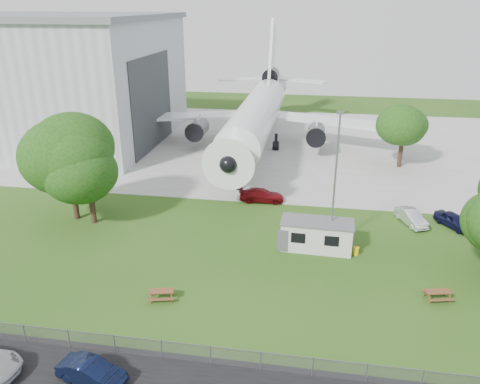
% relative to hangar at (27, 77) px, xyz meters
% --- Properties ---
extents(ground, '(160.00, 160.00, 0.00)m').
position_rel_hangar_xyz_m(ground, '(37.97, -36.00, -9.41)').
color(ground, '#3B621F').
extents(concrete_apron, '(120.00, 46.00, 0.03)m').
position_rel_hangar_xyz_m(concrete_apron, '(37.97, 2.00, -9.39)').
color(concrete_apron, '#B7B7B2').
rests_on(concrete_apron, ground).
extents(hangar, '(43.00, 31.00, 18.55)m').
position_rel_hangar_xyz_m(hangar, '(0.00, 0.00, 0.00)').
color(hangar, '#B2B7BC').
rests_on(hangar, ground).
extents(airliner, '(46.36, 47.73, 17.69)m').
position_rel_hangar_xyz_m(airliner, '(35.97, -0.14, -4.14)').
color(airliner, white).
rests_on(airliner, ground).
extents(site_cabin, '(6.80, 2.94, 2.62)m').
position_rel_hangar_xyz_m(site_cabin, '(44.98, -30.16, -8.09)').
color(site_cabin, beige).
rests_on(site_cabin, ground).
extents(picnic_west, '(2.08, 1.85, 0.76)m').
position_rel_hangar_xyz_m(picnic_west, '(34.03, -39.70, -9.41)').
color(picnic_west, brown).
rests_on(picnic_west, ground).
extents(picnic_east, '(2.09, 1.86, 0.76)m').
position_rel_hangar_xyz_m(picnic_east, '(53.73, -36.52, -9.41)').
color(picnic_east, brown).
rests_on(picnic_east, ground).
extents(fence, '(58.00, 0.04, 1.30)m').
position_rel_hangar_xyz_m(fence, '(37.97, -45.50, -9.41)').
color(fence, gray).
rests_on(fence, ground).
extents(lamp_mast, '(0.16, 0.16, 12.00)m').
position_rel_hangar_xyz_m(lamp_mast, '(46.17, -29.80, -3.41)').
color(lamp_mast, slate).
rests_on(lamp_mast, ground).
extents(tree_west_big, '(9.09, 9.09, 11.40)m').
position_rel_hangar_xyz_m(tree_west_big, '(21.34, -27.80, -2.56)').
color(tree_west_big, '#382619').
rests_on(tree_west_big, ground).
extents(tree_west_small, '(7.28, 7.28, 8.47)m').
position_rel_hangar_xyz_m(tree_west_small, '(23.43, -28.38, -4.59)').
color(tree_west_small, '#382619').
rests_on(tree_west_small, ground).
extents(tree_far_apron, '(6.31, 6.31, 8.27)m').
position_rel_hangar_xyz_m(tree_far_apron, '(55.43, -6.15, -4.30)').
color(tree_far_apron, '#382619').
rests_on(tree_far_apron, ground).
extents(car_centre_sedan, '(4.25, 2.19, 1.34)m').
position_rel_hangar_xyz_m(car_centre_sedan, '(32.66, -47.96, -8.74)').
color(car_centre_sedan, black).
rests_on(car_centre_sedan, ground).
extents(car_ne_hatch, '(3.52, 4.21, 1.36)m').
position_rel_hangar_xyz_m(car_ne_hatch, '(57.89, -23.78, -8.73)').
color(car_ne_hatch, black).
rests_on(car_ne_hatch, ground).
extents(car_ne_sedan, '(2.91, 4.41, 1.37)m').
position_rel_hangar_xyz_m(car_ne_sedan, '(54.00, -23.69, -8.72)').
color(car_ne_sedan, silver).
rests_on(car_ne_sedan, ground).
extents(car_apron_van, '(4.90, 2.26, 1.39)m').
position_rel_hangar_xyz_m(car_apron_van, '(39.01, -20.52, -8.71)').
color(car_apron_van, maroon).
rests_on(car_apron_van, ground).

